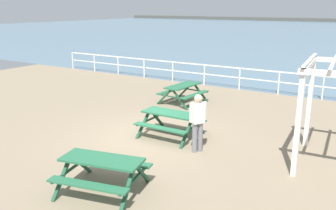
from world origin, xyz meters
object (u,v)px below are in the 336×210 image
at_px(picnic_table_near_left, 102,167).
at_px(visitor, 198,119).
at_px(picnic_table_near_right, 183,89).
at_px(picnic_table_mid_centre, 171,118).

xyz_separation_m(picnic_table_near_left, visitor, (0.73, 3.10, 0.36)).
relative_size(picnic_table_near_left, visitor, 1.26).
relative_size(picnic_table_near_right, visitor, 1.15).
relative_size(picnic_table_mid_centre, visitor, 1.09).
bearing_deg(picnic_table_near_left, picnic_table_mid_centre, 85.27).
distance_m(picnic_table_near_right, picnic_table_mid_centre, 4.06).
bearing_deg(picnic_table_near_left, visitor, 63.52).
xyz_separation_m(picnic_table_near_right, picnic_table_mid_centre, (1.68, -3.70, 0.00)).
height_order(picnic_table_near_right, visitor, visitor).
xyz_separation_m(picnic_table_near_left, picnic_table_mid_centre, (-0.56, 3.78, 0.00)).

